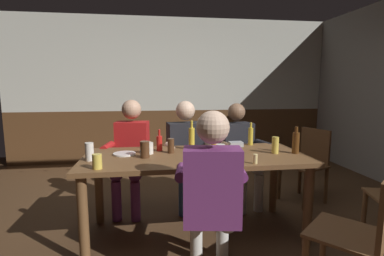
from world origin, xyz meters
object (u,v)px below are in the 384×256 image
at_px(condiment_caddy, 236,144).
at_px(pint_glass_7, 149,148).
at_px(pint_glass_6, 171,146).
at_px(person_2, 239,149).
at_px(bottle_3, 159,143).
at_px(plate_0, 124,154).
at_px(person_1, 187,148).
at_px(pint_glass_0, 145,150).
at_px(bottle_2, 251,136).
at_px(dining_table, 195,165).
at_px(bottle_1, 192,138).
at_px(pint_glass_3, 97,161).
at_px(pint_glass_1, 220,153).
at_px(pint_glass_2, 214,144).
at_px(chair_empty_far_end, 361,234).
at_px(person_0, 131,151).
at_px(chair_empty_near_left, 308,162).
at_px(bottle_0, 296,142).
at_px(table_candle, 255,159).
at_px(person_3, 212,188).
at_px(pint_glass_5, 275,145).

xyz_separation_m(condiment_caddy, pint_glass_7, (-0.90, -0.20, 0.03)).
relative_size(pint_glass_6, pint_glass_7, 1.30).
relative_size(person_2, bottle_3, 5.65).
bearing_deg(plate_0, person_1, 40.75).
xyz_separation_m(bottle_3, pint_glass_0, (-0.14, -0.26, -0.01)).
bearing_deg(bottle_2, person_1, 154.92).
relative_size(person_2, pint_glass_6, 8.65).
xyz_separation_m(dining_table, bottle_3, (-0.32, 0.22, 0.18)).
bearing_deg(dining_table, bottle_1, 90.12).
height_order(pint_glass_3, pint_glass_7, pint_glass_3).
bearing_deg(condiment_caddy, person_2, 67.46).
xyz_separation_m(bottle_2, pint_glass_1, (-0.49, -0.63, -0.03)).
height_order(bottle_2, pint_glass_2, bottle_2).
xyz_separation_m(chair_empty_far_end, plate_0, (-1.54, 1.15, 0.30)).
relative_size(dining_table, person_0, 1.63).
distance_m(chair_empty_near_left, pint_glass_7, 2.01).
bearing_deg(pint_glass_7, person_1, 52.83).
xyz_separation_m(dining_table, bottle_1, (-0.00, 0.23, 0.22)).
xyz_separation_m(dining_table, person_1, (0.01, 0.68, 0.02)).
bearing_deg(pint_glass_2, pint_glass_6, -173.20).
height_order(condiment_caddy, pint_glass_2, pint_glass_2).
relative_size(person_0, pint_glass_3, 10.77).
relative_size(bottle_0, pint_glass_0, 1.72).
height_order(condiment_caddy, pint_glass_3, pint_glass_3).
bearing_deg(person_1, pint_glass_2, 104.29).
bearing_deg(chair_empty_far_end, pint_glass_0, 102.71).
bearing_deg(pint_glass_7, dining_table, -14.40).
bearing_deg(pint_glass_0, bottle_0, -1.54).
relative_size(chair_empty_near_left, chair_empty_far_end, 1.00).
bearing_deg(pint_glass_6, bottle_0, -9.14).
bearing_deg(pint_glass_1, table_candle, -23.88).
bearing_deg(person_2, chair_empty_far_end, 88.23).
relative_size(chair_empty_near_left, pint_glass_6, 6.37).
bearing_deg(bottle_0, person_3, -147.32).
xyz_separation_m(chair_empty_far_end, bottle_3, (-1.22, 1.27, 0.37)).
bearing_deg(person_1, condiment_caddy, 134.39).
height_order(person_2, bottle_2, person_2).
height_order(person_3, table_candle, person_3).
xyz_separation_m(pint_glass_0, pint_glass_3, (-0.36, -0.30, -0.02)).
height_order(plate_0, pint_glass_1, pint_glass_1).
relative_size(bottle_3, pint_glass_1, 1.45).
relative_size(bottle_0, pint_glass_3, 2.20).
xyz_separation_m(bottle_3, pint_glass_5, (1.08, -0.27, -0.00)).
bearing_deg(bottle_0, bottle_1, 162.10).
relative_size(person_0, person_2, 1.04).
distance_m(bottle_1, bottle_2, 0.68).
distance_m(person_1, pint_glass_6, 0.62).
relative_size(person_0, pint_glass_2, 9.15).
distance_m(table_candle, pint_glass_1, 0.29).
bearing_deg(chair_empty_near_left, pint_glass_1, 101.05).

